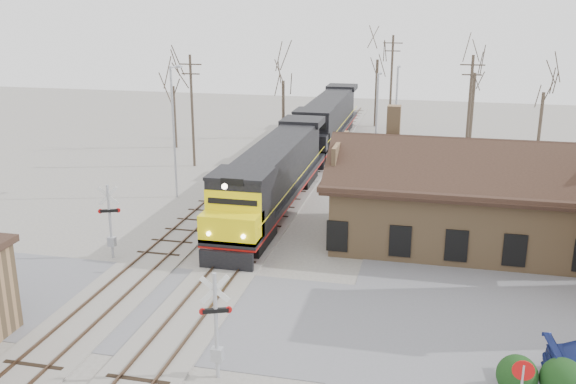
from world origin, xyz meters
name	(u,v)px	position (x,y,z in m)	size (l,w,h in m)	color
ground	(195,311)	(0.00, 0.00, 0.00)	(140.00, 140.00, 0.00)	#9D988E
road	(195,311)	(0.00, 0.00, 0.01)	(60.00, 9.00, 0.03)	slate
track_main	(273,212)	(0.00, 15.00, 0.07)	(3.40, 90.00, 0.24)	#9D988E
track_siding	(211,207)	(-4.50, 15.00, 0.07)	(3.40, 90.00, 0.24)	#9D988E
depot	(456,204)	(11.99, 12.00, 2.41)	(15.20, 9.31, 7.90)	#8E6E49
locomotive_lead	(273,177)	(0.00, 14.94, 2.53)	(3.24, 21.70, 4.82)	black
locomotive_trailing	(327,120)	(0.00, 36.92, 2.53)	(3.24, 21.70, 4.56)	black
crossbuck_near	(216,330)	(2.86, -4.97, 2.03)	(1.19, 0.53, 4.37)	#A5A8AD
crossbuck_far	(110,224)	(-6.87, 5.14, 2.00)	(1.16, 0.54, 4.30)	#A5A8AD
do_not_enter_sign	(522,381)	(13.84, -5.46, 1.72)	(0.75, 0.09, 2.50)	#A5A8AD
hedge_a	(517,375)	(13.98, -3.50, 0.76)	(1.51, 1.51, 1.51)	black
hedge_b	(562,380)	(15.53, -3.53, 0.80)	(1.61, 1.61, 1.61)	black
streetlight_a	(174,126)	(-7.86, 17.07, 5.33)	(0.25, 2.04, 9.57)	#A5A8AD
streetlight_b	(377,122)	(6.01, 24.44, 4.86)	(0.25, 2.04, 8.65)	#A5A8AD
streetlight_c	(396,108)	(7.01, 32.42, 4.76)	(0.25, 2.04, 8.45)	#A5A8AD
utility_pole_a	(192,109)	(-9.95, 26.03, 5.04)	(2.00, 0.24, 9.63)	#382D23
utility_pole_b	(391,85)	(5.78, 42.50, 5.53)	(2.00, 0.24, 10.61)	#382D23
utility_pole_c	(469,112)	(13.18, 29.50, 5.10)	(2.00, 0.24, 9.75)	#382D23
tree_a	(173,76)	(-14.41, 32.62, 7.03)	(4.04, 4.04, 9.89)	#382D23
tree_b	(283,71)	(-5.12, 39.59, 6.98)	(4.01, 4.01, 9.82)	#382D23
tree_c	(378,48)	(3.75, 48.25, 8.86)	(5.08, 5.08, 12.44)	#382D23
tree_d	(476,61)	(14.17, 43.10, 8.05)	(4.62, 4.62, 11.31)	#382D23
tree_e	(545,82)	(20.32, 38.94, 6.61)	(3.79, 3.79, 9.29)	#382D23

